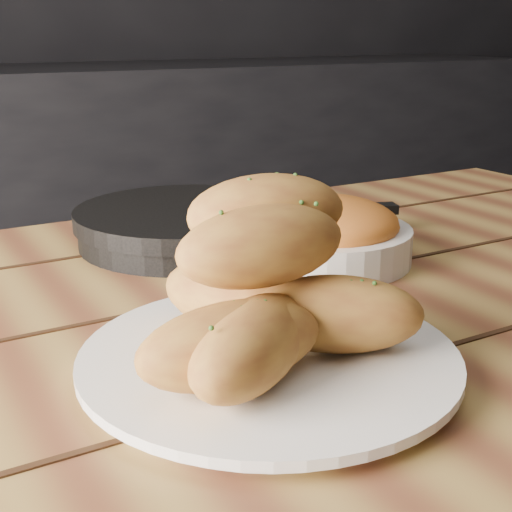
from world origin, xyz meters
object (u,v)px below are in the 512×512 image
at_px(bread_rolls, 264,293).
at_px(skillet, 189,224).
at_px(plate, 269,361).
at_px(bowl, 325,233).
at_px(table, 254,430).

xyz_separation_m(bread_rolls, skillet, (0.10, 0.36, -0.05)).
xyz_separation_m(plate, skillet, (0.10, 0.35, 0.01)).
relative_size(plate, bowl, 1.48).
bearing_deg(bowl, skillet, 125.85).
bearing_deg(bread_rolls, bowl, 45.81).
bearing_deg(plate, skillet, 74.72).
relative_size(plate, skillet, 0.73).
relative_size(plate, bread_rolls, 1.23).
bearing_deg(bowl, bread_rolls, -134.19).
relative_size(table, skillet, 3.81).
height_order(plate, skillet, skillet).
relative_size(bread_rolls, bowl, 1.20).
height_order(bread_rolls, bowl, bread_rolls).
relative_size(table, plate, 5.19).
distance_m(table, skillet, 0.32).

